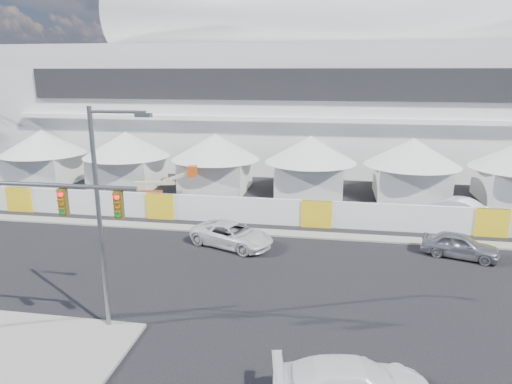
% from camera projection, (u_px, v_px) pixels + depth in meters
% --- Properties ---
extents(ground, '(160.00, 160.00, 0.00)m').
position_uv_depth(ground, '(172.00, 323.00, 20.77)').
color(ground, black).
rests_on(ground, ground).
extents(median_island, '(10.00, 5.00, 0.15)m').
position_uv_depth(median_island, '(8.00, 347.00, 18.84)').
color(median_island, gray).
rests_on(median_island, ground).
extents(stadium, '(80.00, 24.80, 21.98)m').
position_uv_depth(stadium, '(349.00, 85.00, 56.55)').
color(stadium, silver).
rests_on(stadium, ground).
extents(tent_row, '(53.40, 8.40, 5.40)m').
position_uv_depth(tent_row, '(262.00, 159.00, 42.77)').
color(tent_row, silver).
rests_on(tent_row, ground).
extents(hoarding_fence, '(70.00, 0.25, 2.00)m').
position_uv_depth(hoarding_fence, '(317.00, 214.00, 33.39)').
color(hoarding_fence, white).
rests_on(hoarding_fence, ground).
extents(sedan_silver, '(3.08, 4.81, 1.53)m').
position_uv_depth(sedan_silver, '(460.00, 245.00, 27.99)').
color(sedan_silver, '#9D9EA1').
rests_on(sedan_silver, ground).
extents(pickup_curb, '(4.42, 6.10, 1.54)m').
position_uv_depth(pickup_curb, '(232.00, 235.00, 29.75)').
color(pickup_curb, silver).
rests_on(pickup_curb, ground).
extents(lot_car_a, '(4.06, 5.10, 1.62)m').
position_uv_depth(lot_car_a, '(466.00, 210.00, 34.94)').
color(lot_car_a, white).
rests_on(lot_car_a, ground).
extents(lot_car_c, '(1.88, 4.48, 1.29)m').
position_uv_depth(lot_car_c, '(127.00, 196.00, 39.55)').
color(lot_car_c, silver).
rests_on(lot_car_c, ground).
extents(streetlight_median, '(2.66, 0.27, 9.63)m').
position_uv_depth(streetlight_median, '(104.00, 206.00, 18.93)').
color(streetlight_median, slate).
rests_on(streetlight_median, median_island).
extents(boom_lift, '(6.58, 2.16, 3.26)m').
position_uv_depth(boom_lift, '(150.00, 194.00, 39.22)').
color(boom_lift, '#D24F13').
rests_on(boom_lift, ground).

